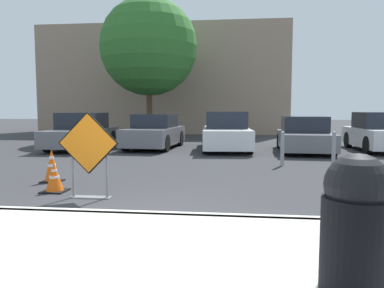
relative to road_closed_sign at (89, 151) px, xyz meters
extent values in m
plane|color=#333335|center=(1.31, 8.70, -0.89)|extent=(96.00, 96.00, 0.00)
cube|color=beige|center=(1.31, -2.82, -0.82)|extent=(25.17, 3.05, 0.14)
cube|color=beige|center=(1.31, -1.30, -0.82)|extent=(25.17, 0.20, 0.14)
cube|color=black|center=(0.00, 0.00, 0.14)|extent=(1.14, 0.02, 1.14)
cube|color=orange|center=(0.00, -0.02, 0.14)|extent=(1.07, 0.02, 1.07)
cube|color=slate|center=(0.00, 0.04, -0.88)|extent=(0.76, 0.20, 0.02)
cube|color=slate|center=(-0.32, 0.04, -0.38)|extent=(0.04, 0.04, 1.03)
cube|color=slate|center=(0.32, 0.04, -0.38)|extent=(0.04, 0.04, 1.03)
cube|color=black|center=(-0.91, 0.46, -0.87)|extent=(0.47, 0.47, 0.03)
cone|color=#EA590F|center=(-0.91, 0.46, -0.58)|extent=(0.34, 0.34, 0.55)
cylinder|color=white|center=(-0.91, 0.46, -0.46)|extent=(0.11, 0.11, 0.05)
cylinder|color=white|center=(-0.91, 0.46, -0.59)|extent=(0.19, 0.19, 0.05)
cube|color=black|center=(-1.46, 1.44, -0.87)|extent=(0.43, 0.43, 0.03)
cone|color=#EA590F|center=(-1.46, 1.44, -0.50)|extent=(0.32, 0.32, 0.72)
cylinder|color=white|center=(-1.46, 1.44, -0.34)|extent=(0.10, 0.10, 0.07)
cylinder|color=white|center=(-1.46, 1.44, -0.51)|extent=(0.18, 0.18, 0.07)
cube|color=slate|center=(-3.75, 8.55, -0.38)|extent=(1.95, 4.63, 0.65)
cube|color=#1E232D|center=(-3.76, 8.66, 0.28)|extent=(1.66, 2.15, 0.67)
cylinder|color=black|center=(-2.88, 7.16, -0.55)|extent=(0.22, 0.69, 0.68)
cylinder|color=black|center=(-4.54, 7.11, -0.55)|extent=(0.22, 0.69, 0.68)
cylinder|color=black|center=(-2.96, 9.99, -0.55)|extent=(0.22, 0.69, 0.68)
cylinder|color=black|center=(-4.63, 9.94, -0.55)|extent=(0.22, 0.69, 0.68)
cube|color=slate|center=(-0.73, 9.00, -0.36)|extent=(2.05, 4.27, 0.69)
cube|color=#1E232D|center=(-0.72, 9.11, 0.27)|extent=(1.68, 2.02, 0.57)
cylinder|color=black|center=(-0.01, 7.66, -0.55)|extent=(0.25, 0.69, 0.68)
cylinder|color=black|center=(-1.63, 7.77, -0.55)|extent=(0.25, 0.69, 0.68)
cylinder|color=black|center=(0.17, 10.24, -0.55)|extent=(0.25, 0.69, 0.68)
cylinder|color=black|center=(-1.45, 10.35, -0.55)|extent=(0.25, 0.69, 0.68)
cube|color=white|center=(2.29, 8.83, -0.36)|extent=(2.11, 4.78, 0.71)
cube|color=#1E232D|center=(2.28, 8.95, 0.33)|extent=(1.74, 2.25, 0.67)
cylinder|color=black|center=(3.22, 7.43, -0.57)|extent=(0.24, 0.65, 0.63)
cylinder|color=black|center=(1.54, 7.33, -0.57)|extent=(0.24, 0.65, 0.63)
cylinder|color=black|center=(3.04, 10.33, -0.57)|extent=(0.24, 0.65, 0.63)
cylinder|color=black|center=(1.36, 10.22, -0.57)|extent=(0.24, 0.65, 0.63)
cube|color=slate|center=(5.31, 8.29, -0.42)|extent=(2.04, 4.11, 0.61)
cube|color=#1E232D|center=(5.32, 8.39, 0.19)|extent=(1.71, 1.93, 0.60)
cylinder|color=black|center=(6.10, 7.00, -0.58)|extent=(0.23, 0.62, 0.61)
cylinder|color=black|center=(4.40, 7.08, -0.58)|extent=(0.23, 0.62, 0.61)
cylinder|color=black|center=(6.22, 9.50, -0.58)|extent=(0.23, 0.62, 0.61)
cylinder|color=black|center=(4.53, 9.58, -0.58)|extent=(0.23, 0.62, 0.61)
cube|color=silver|center=(8.33, 8.98, -0.35)|extent=(1.83, 4.01, 0.71)
cube|color=#1E232D|center=(8.33, 9.08, 0.33)|extent=(1.60, 1.85, 0.64)
cylinder|color=black|center=(7.50, 7.75, -0.55)|extent=(0.20, 0.68, 0.67)
cylinder|color=black|center=(7.51, 10.23, -0.55)|extent=(0.20, 0.68, 0.67)
cylinder|color=black|center=(3.64, -3.41, -0.36)|extent=(0.55, 0.55, 0.78)
sphere|color=black|center=(3.64, -3.41, 0.13)|extent=(0.53, 0.53, 0.53)
cylinder|color=gray|center=(4.03, 4.53, -0.41)|extent=(0.11, 0.11, 0.96)
sphere|color=gray|center=(4.03, 4.53, 0.07)|extent=(0.12, 0.12, 0.12)
cylinder|color=gray|center=(5.47, 4.53, -0.41)|extent=(0.11, 0.11, 0.96)
sphere|color=gray|center=(5.47, 4.53, 0.07)|extent=(0.12, 0.12, 0.12)
cube|color=gray|center=(-2.39, 20.54, 2.80)|extent=(17.16, 5.00, 7.38)
cylinder|color=#513823|center=(-2.16, 14.22, 0.65)|extent=(0.32, 0.32, 3.09)
sphere|color=#2D6B28|center=(-2.16, 14.22, 4.23)|extent=(5.41, 5.41, 5.41)
camera|label=1|loc=(2.65, -6.52, 0.74)|focal=35.00mm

